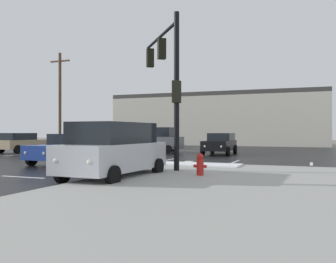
# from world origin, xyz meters

# --- Properties ---
(ground_plane) EXTENTS (120.00, 120.00, 0.00)m
(ground_plane) POSITION_xyz_m (0.00, 0.00, 0.00)
(ground_plane) COLOR slate
(road_asphalt) EXTENTS (44.00, 44.00, 0.02)m
(road_asphalt) POSITION_xyz_m (0.00, 0.00, 0.01)
(road_asphalt) COLOR black
(road_asphalt) RESTS_ON ground_plane
(snow_strip_curbside) EXTENTS (4.00, 1.60, 0.06)m
(snow_strip_curbside) POSITION_xyz_m (5.00, -4.00, 0.17)
(snow_strip_curbside) COLOR white
(snow_strip_curbside) RESTS_ON sidewalk_corner
(lane_markings) EXTENTS (36.15, 36.15, 0.01)m
(lane_markings) POSITION_xyz_m (1.20, -1.38, 0.02)
(lane_markings) COLOR silver
(lane_markings) RESTS_ON road_asphalt
(traffic_signal_mast) EXTENTS (3.25, 4.14, 6.44)m
(traffic_signal_mast) POSITION_xyz_m (4.11, -5.71, 4.40)
(traffic_signal_mast) COLOR black
(traffic_signal_mast) RESTS_ON sidewalk_corner
(fire_hydrant) EXTENTS (0.48, 0.26, 0.79)m
(fire_hydrant) POSITION_xyz_m (6.28, -7.99, 0.54)
(fire_hydrant) COLOR red
(fire_hydrant) RESTS_ON sidewalk_corner
(strip_building_background) EXTENTS (26.41, 8.00, 6.50)m
(strip_building_background) POSITION_xyz_m (-1.28, 25.99, 3.25)
(strip_building_background) COLOR beige
(strip_building_background) RESTS_ON ground_plane
(sedan_black) EXTENTS (2.14, 4.59, 1.58)m
(sedan_black) POSITION_xyz_m (3.61, 6.30, 0.85)
(sedan_black) COLOR black
(sedan_black) RESTS_ON road_asphalt
(suv_grey) EXTENTS (4.95, 2.48, 2.03)m
(suv_grey) POSITION_xyz_m (-1.97, 6.43, 1.09)
(suv_grey) COLOR slate
(suv_grey) RESTS_ON road_asphalt
(sedan_tan) EXTENTS (2.30, 4.64, 1.58)m
(sedan_tan) POSITION_xyz_m (-11.89, 2.87, 0.85)
(sedan_tan) COLOR tan
(sedan_tan) RESTS_ON road_asphalt
(sedan_blue) EXTENTS (2.26, 4.63, 1.58)m
(sedan_blue) POSITION_xyz_m (-1.99, -4.51, 0.85)
(sedan_blue) COLOR navy
(sedan_blue) RESTS_ON road_asphalt
(suv_silver) EXTENTS (2.32, 4.90, 2.03)m
(suv_silver) POSITION_xyz_m (3.43, -9.21, 1.09)
(suv_silver) COLOR #B7BABF
(suv_silver) RESTS_ON road_asphalt
(utility_pole_far) EXTENTS (2.20, 0.28, 9.38)m
(utility_pole_far) POSITION_xyz_m (-12.94, 9.00, 4.91)
(utility_pole_far) COLOR brown
(utility_pole_far) RESTS_ON ground_plane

